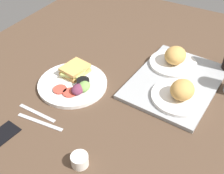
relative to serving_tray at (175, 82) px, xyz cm
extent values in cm
cube|color=#4C3828|center=(17.72, -22.59, -2.30)|extent=(190.00, 150.00, 3.00)
cube|color=#9EA0A3|center=(0.00, 0.00, 0.00)|extent=(46.98, 35.75, 1.60)
cylinder|color=white|center=(-10.00, -5.00, 1.50)|extent=(21.10, 21.10, 1.40)
ellipsoid|color=tan|center=(-10.18, -4.62, 5.86)|extent=(10.72, 9.26, 7.31)
cylinder|color=white|center=(10.00, 5.00, 1.50)|extent=(21.85, 21.85, 1.40)
ellipsoid|color=tan|center=(10.38, 5.78, 5.76)|extent=(10.43, 9.01, 7.11)
cylinder|color=white|center=(22.98, -36.78, 0.00)|extent=(28.91, 28.91, 1.60)
cube|color=tan|center=(17.20, -39.38, 1.50)|extent=(12.23, 10.56, 1.40)
cube|color=#B2C66B|center=(17.20, -39.38, 2.70)|extent=(12.81, 11.33, 1.00)
cube|color=tan|center=(17.20, -39.38, 3.90)|extent=(12.28, 10.63, 1.40)
cylinder|color=#D14738|center=(29.48, -38.23, 1.20)|extent=(5.60, 5.60, 0.80)
cylinder|color=#D14738|center=(29.05, -33.60, 1.20)|extent=(5.60, 5.60, 0.80)
cylinder|color=black|center=(22.25, -31.72, 2.30)|extent=(5.20, 5.20, 3.00)
cylinder|color=#EFEACC|center=(22.25, -31.72, 3.40)|extent=(4.26, 4.26, 0.60)
ellipsoid|color=#729E4C|center=(24.42, -29.84, 2.60)|extent=(6.00, 4.80, 3.60)
ellipsoid|color=#6B2D47|center=(27.02, -31.00, 2.60)|extent=(6.00, 4.80, 3.60)
cylinder|color=silver|center=(53.17, -11.93, 1.20)|extent=(5.60, 5.60, 4.00)
cube|color=#B7B7BC|center=(42.98, -38.78, -0.55)|extent=(1.59, 17.01, 0.50)
cube|color=#B7B7BC|center=(45.98, -34.78, -0.55)|extent=(3.29, 19.04, 0.50)
camera|label=1|loc=(92.83, 22.56, 75.21)|focal=44.94mm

